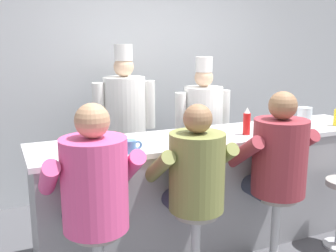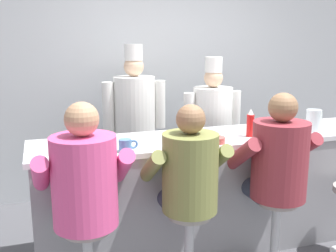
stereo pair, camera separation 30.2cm
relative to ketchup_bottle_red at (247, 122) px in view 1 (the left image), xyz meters
The scene contains 12 objects.
wall_back 1.67m from the ketchup_bottle_red, 97.81° to the left, with size 10.00×0.06×2.70m.
diner_counter 0.66m from the ketchup_bottle_red, 152.09° to the left, with size 3.16×0.67×1.00m.
ketchup_bottle_red is the anchor object (origin of this frame).
water_pitcher_clear 0.64m from the ketchup_bottle_red, ahead, with size 0.15×0.13×0.19m.
breakfast_plate 1.41m from the ketchup_bottle_red, behind, with size 0.27×0.27×0.05m.
cereal_bowl 0.40m from the ketchup_bottle_red, 164.29° to the right, with size 0.16×0.16×0.05m.
coffee_mug_blue 1.11m from the ketchup_bottle_red, behind, with size 0.14×0.09×0.09m.
diner_seated_pink 1.51m from the ketchup_bottle_red, 164.39° to the right, with size 0.64×0.63×1.43m.
diner_seated_olive 0.86m from the ketchup_bottle_red, 150.53° to the right, with size 0.59×0.59×1.37m.
diner_seated_maroon 0.46m from the ketchup_bottle_red, 89.03° to the right, with size 0.63×0.63×1.42m.
cook_in_whites_near 1.40m from the ketchup_bottle_red, 120.74° to the left, with size 0.69×0.44×1.76m.
cook_in_whites_far 0.87m from the ketchup_bottle_red, 87.35° to the left, with size 0.64×0.41×1.63m.
Camera 1 is at (-1.73, -2.52, 1.78)m, focal length 42.00 mm.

